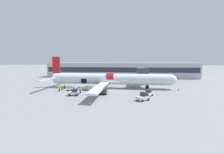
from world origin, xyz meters
The scene contains 16 objects.
ground_plane centered at (0.00, 0.00, 0.00)m, with size 500.00×500.00×0.00m, color gray.
terminal_strip centered at (0.00, 34.80, 3.68)m, with size 74.30×12.17×7.37m.
jet_bridge_stub centered at (8.82, 8.10, 4.45)m, with size 3.68×9.52×6.18m.
airplane centered at (-1.64, 2.63, 2.75)m, with size 39.67×36.21×9.68m.
baggage_tug_lead centered at (-8.69, -8.29, 0.71)m, with size 2.75×2.44×1.66m.
baggage_tug_mid centered at (7.71, -10.93, 0.74)m, with size 3.07×2.99×1.73m.
baggage_tug_rear centered at (9.22, -7.00, 0.67)m, with size 2.59×3.03×1.58m.
baggage_cart_loading centered at (-11.24, -2.90, 0.56)m, with size 3.59×2.54×1.10m.
baggage_cart_queued centered at (-7.04, -1.53, 0.53)m, with size 4.28×2.73×1.09m.
ground_crew_loader_a centered at (-14.57, -0.64, 0.98)m, with size 0.59×0.59×1.85m.
ground_crew_loader_b centered at (-14.70, -2.19, 0.86)m, with size 0.53×0.52×1.64m.
ground_crew_driver centered at (-7.97, -5.76, 0.96)m, with size 0.63×0.43×1.82m.
ground_crew_supervisor centered at (-14.53, -4.13, 0.93)m, with size 0.54×0.60×1.78m.
safety_cone_nose centered at (18.87, 1.59, 0.37)m, with size 0.46×0.46×0.79m.
safety_cone_engine_left centered at (-2.77, -15.76, 0.28)m, with size 0.62×0.62×0.61m.
safety_cone_wingtip centered at (-0.92, -6.52, 0.30)m, with size 0.55×0.55×0.64m.
Camera 1 is at (4.81, -42.86, 8.49)m, focal length 24.00 mm.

